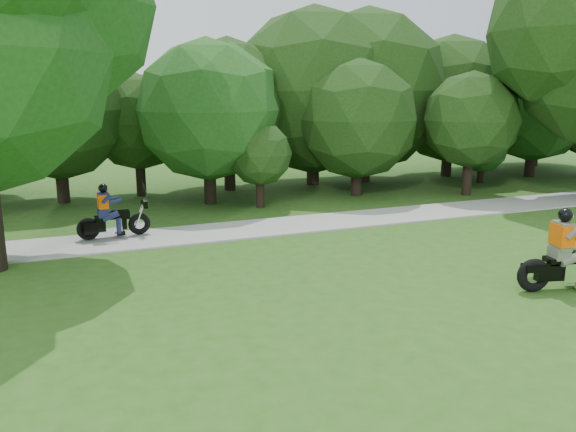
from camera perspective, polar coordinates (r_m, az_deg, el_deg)
ground at (r=12.58m, az=24.06°, el=-8.03°), size 100.00×100.00×0.00m
walkway at (r=18.73m, az=6.43°, el=-0.36°), size 60.00×2.20×0.06m
tree_line at (r=25.04m, az=1.64°, el=11.56°), size 39.24×11.58×7.94m
chopper_motorcycle at (r=13.41m, az=26.59°, el=-4.04°), size 2.50×1.02×1.81m
touring_motorcycle at (r=16.87m, az=-17.72°, el=-0.21°), size 2.08×0.68×1.59m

